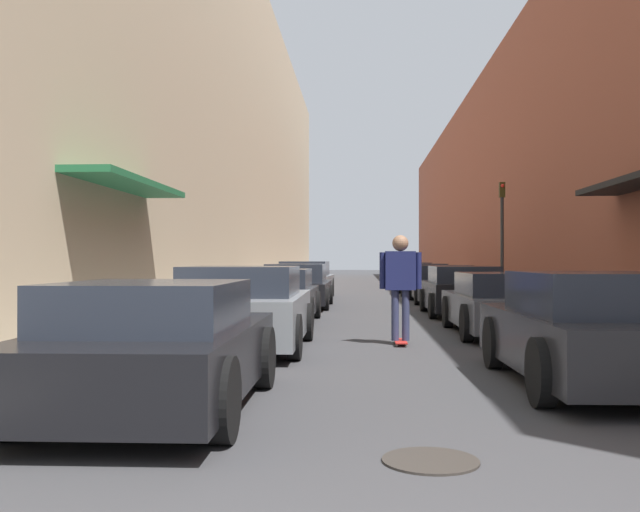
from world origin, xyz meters
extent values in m
plane|color=#38383A|center=(0.00, 26.36, 0.00)|extent=(144.96, 144.96, 0.00)
cube|color=gray|center=(-4.31, 32.94, 0.06)|extent=(1.80, 65.89, 0.12)
cube|color=gray|center=(4.31, 32.94, 0.06)|extent=(1.80, 65.89, 0.12)
cube|color=tan|center=(-7.21, 32.94, 7.69)|extent=(4.00, 65.89, 15.37)
cube|color=#1E6038|center=(-4.81, 11.53, 2.90)|extent=(1.00, 4.80, 0.12)
cube|color=brown|center=(7.21, 32.94, 5.04)|extent=(4.00, 65.89, 10.09)
cube|color=black|center=(-2.35, 4.90, 0.50)|extent=(1.83, 3.93, 0.61)
cube|color=#232833|center=(-2.35, 4.71, 1.02)|extent=(1.60, 2.05, 0.44)
cylinder|color=black|center=(-3.23, 6.12, 0.35)|extent=(0.18, 0.69, 0.69)
cylinder|color=black|center=(-1.46, 6.12, 0.35)|extent=(0.18, 0.69, 0.69)
cylinder|color=black|center=(-3.23, 3.69, 0.35)|extent=(0.18, 0.69, 0.69)
cylinder|color=black|center=(-1.46, 3.69, 0.35)|extent=(0.18, 0.69, 0.69)
cube|color=gray|center=(-2.27, 9.60, 0.53)|extent=(1.97, 4.06, 0.70)
cube|color=#232833|center=(-2.27, 9.39, 1.11)|extent=(1.72, 2.12, 0.46)
cylinder|color=black|center=(-3.21, 10.85, 0.34)|extent=(0.18, 0.67, 0.67)
cylinder|color=black|center=(-1.32, 10.85, 0.34)|extent=(0.18, 0.67, 0.67)
cylinder|color=black|center=(-3.21, 8.35, 0.34)|extent=(0.18, 0.67, 0.67)
cylinder|color=black|center=(-1.32, 8.35, 0.34)|extent=(0.18, 0.67, 0.67)
cube|color=#232326|center=(-2.30, 14.41, 0.49)|extent=(1.75, 4.31, 0.61)
cube|color=#232833|center=(-2.30, 14.19, 1.02)|extent=(1.53, 2.24, 0.45)
cylinder|color=black|center=(-3.14, 15.74, 0.33)|extent=(0.18, 0.67, 0.67)
cylinder|color=black|center=(-1.45, 15.74, 0.33)|extent=(0.18, 0.67, 0.67)
cylinder|color=black|center=(-3.14, 13.08, 0.33)|extent=(0.18, 0.67, 0.67)
cylinder|color=black|center=(-1.45, 13.08, 0.33)|extent=(0.18, 0.67, 0.67)
cube|color=black|center=(-2.30, 19.86, 0.47)|extent=(1.93, 4.67, 0.60)
cube|color=#232833|center=(-2.30, 19.62, 1.05)|extent=(1.69, 2.43, 0.55)
cylinder|color=black|center=(-3.23, 21.30, 0.32)|extent=(0.18, 0.63, 0.63)
cylinder|color=black|center=(-1.36, 21.30, 0.32)|extent=(0.18, 0.63, 0.63)
cylinder|color=black|center=(-3.23, 18.41, 0.32)|extent=(0.18, 0.63, 0.63)
cylinder|color=black|center=(-1.36, 18.41, 0.32)|extent=(0.18, 0.63, 0.63)
cube|color=gray|center=(-2.46, 25.18, 0.52)|extent=(2.06, 4.15, 0.66)
cube|color=#232833|center=(-2.46, 24.97, 1.12)|extent=(1.77, 2.18, 0.54)
cylinder|color=black|center=(-3.41, 26.44, 0.35)|extent=(0.18, 0.71, 0.71)
cylinder|color=black|center=(-1.51, 26.44, 0.35)|extent=(0.18, 0.71, 0.71)
cylinder|color=black|center=(-3.41, 23.91, 0.35)|extent=(0.18, 0.71, 0.71)
cylinder|color=black|center=(-1.51, 23.91, 0.35)|extent=(0.18, 0.71, 0.71)
cube|color=#232326|center=(2.24, 6.48, 0.51)|extent=(1.81, 4.10, 0.64)
cube|color=#232833|center=(2.24, 6.28, 1.07)|extent=(1.57, 2.14, 0.48)
cylinder|color=black|center=(1.39, 7.74, 0.35)|extent=(0.18, 0.69, 0.69)
cylinder|color=black|center=(3.10, 7.74, 0.35)|extent=(0.18, 0.69, 0.69)
cylinder|color=black|center=(1.39, 5.22, 0.35)|extent=(0.18, 0.69, 0.69)
cube|color=#515459|center=(2.40, 12.11, 0.48)|extent=(1.90, 4.36, 0.58)
cube|color=#232833|center=(2.40, 11.89, 0.99)|extent=(1.66, 2.27, 0.43)
cylinder|color=black|center=(1.49, 13.45, 0.34)|extent=(0.18, 0.68, 0.68)
cylinder|color=black|center=(3.32, 13.45, 0.34)|extent=(0.18, 0.68, 0.68)
cylinder|color=black|center=(1.49, 10.76, 0.34)|extent=(0.18, 0.68, 0.68)
cylinder|color=black|center=(3.32, 10.76, 0.34)|extent=(0.18, 0.68, 0.68)
cube|color=black|center=(2.29, 16.95, 0.52)|extent=(1.84, 4.10, 0.68)
cube|color=#232833|center=(2.29, 16.74, 1.07)|extent=(1.61, 2.14, 0.43)
cylinder|color=black|center=(1.40, 18.22, 0.32)|extent=(0.18, 0.64, 0.64)
cylinder|color=black|center=(3.18, 18.22, 0.32)|extent=(0.18, 0.64, 0.64)
cylinder|color=black|center=(1.40, 15.68, 0.32)|extent=(0.18, 0.64, 0.64)
cylinder|color=black|center=(3.18, 15.68, 0.32)|extent=(0.18, 0.64, 0.64)
cube|color=#515459|center=(2.40, 22.35, 0.49)|extent=(1.93, 4.18, 0.64)
cube|color=#232833|center=(2.40, 22.14, 1.04)|extent=(1.70, 2.17, 0.46)
cylinder|color=black|center=(1.45, 23.64, 0.30)|extent=(0.18, 0.61, 0.61)
cylinder|color=black|center=(3.34, 23.64, 0.30)|extent=(0.18, 0.61, 0.61)
cylinder|color=black|center=(1.45, 21.05, 0.30)|extent=(0.18, 0.61, 0.61)
cylinder|color=black|center=(3.34, 21.05, 0.30)|extent=(0.18, 0.61, 0.61)
cube|color=#B7B7BC|center=(2.25, 27.47, 0.52)|extent=(1.90, 4.45, 0.67)
cube|color=#232833|center=(2.25, 27.25, 1.07)|extent=(1.67, 2.32, 0.43)
cylinder|color=black|center=(1.33, 28.84, 0.34)|extent=(0.18, 0.68, 0.68)
cylinder|color=black|center=(3.17, 28.84, 0.34)|extent=(0.18, 0.68, 0.68)
cylinder|color=black|center=(1.33, 26.09, 0.34)|extent=(0.18, 0.68, 0.68)
cylinder|color=black|center=(3.17, 26.09, 0.34)|extent=(0.18, 0.68, 0.68)
cube|color=maroon|center=(2.26, 32.88, 0.52)|extent=(1.74, 3.97, 0.66)
cube|color=#232833|center=(2.26, 32.68, 1.08)|extent=(1.52, 2.07, 0.46)
cylinder|color=black|center=(1.42, 34.11, 0.34)|extent=(0.18, 0.69, 0.69)
cylinder|color=black|center=(3.09, 34.11, 0.34)|extent=(0.18, 0.69, 0.69)
cylinder|color=black|center=(1.42, 31.66, 0.34)|extent=(0.18, 0.69, 0.69)
cylinder|color=black|center=(3.09, 31.66, 0.34)|extent=(0.18, 0.69, 0.69)
cube|color=#B2231E|center=(0.30, 10.31, 0.07)|extent=(0.20, 0.78, 0.02)
cylinder|color=beige|center=(0.23, 10.56, 0.03)|extent=(0.03, 0.06, 0.06)
cylinder|color=beige|center=(0.38, 10.56, 0.03)|extent=(0.03, 0.06, 0.06)
cylinder|color=beige|center=(0.23, 10.06, 0.03)|extent=(0.03, 0.06, 0.06)
cylinder|color=beige|center=(0.38, 10.06, 0.03)|extent=(0.03, 0.06, 0.06)
cylinder|color=#2D3351|center=(0.21, 10.31, 0.50)|extent=(0.13, 0.13, 0.86)
cylinder|color=#2D3351|center=(0.39, 10.31, 0.50)|extent=(0.13, 0.13, 0.86)
cube|color=#191E4C|center=(0.30, 10.31, 1.27)|extent=(0.51, 0.23, 0.66)
sphere|color=#8C664C|center=(0.30, 10.31, 1.73)|extent=(0.28, 0.28, 0.28)
cylinder|color=#191E4C|center=(0.00, 10.31, 1.27)|extent=(0.10, 0.10, 0.62)
cylinder|color=#191E4C|center=(0.61, 10.31, 1.27)|extent=(0.10, 0.10, 0.62)
cylinder|color=#332D28|center=(0.12, 3.27, 0.01)|extent=(0.70, 0.70, 0.02)
cylinder|color=#2D2D2D|center=(3.82, 19.43, 1.93)|extent=(0.10, 0.10, 3.62)
cube|color=#332D0F|center=(3.82, 19.43, 3.52)|extent=(0.16, 0.16, 0.45)
sphere|color=red|center=(3.82, 19.35, 3.63)|extent=(0.11, 0.11, 0.11)
camera|label=1|loc=(-0.39, -1.88, 1.45)|focal=40.00mm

